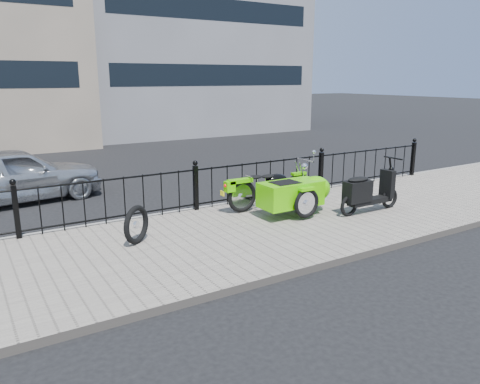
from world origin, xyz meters
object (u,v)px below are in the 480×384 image
motorcycle_sidecar (293,191)px  spare_tire (136,225)px  scooter (367,193)px  sedan_car (15,175)px

motorcycle_sidecar → spare_tire: size_ratio=3.39×
spare_tire → scooter: bearing=-8.6°
motorcycle_sidecar → scooter: (1.32, -0.78, -0.04)m
scooter → sedan_car: 8.05m
spare_tire → sedan_car: bearing=106.5°
spare_tire → motorcycle_sidecar: bearing=1.1°
scooter → motorcycle_sidecar: bearing=149.4°
sedan_car → scooter: bearing=-138.7°
scooter → sedan_car: size_ratio=0.43×
sedan_car → spare_tire: bearing=-171.4°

